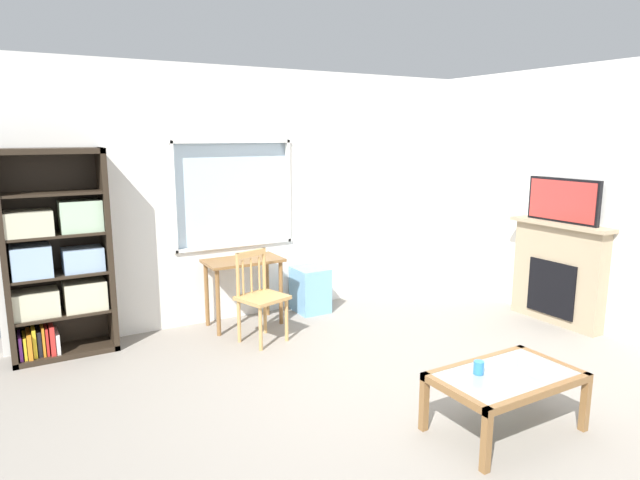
# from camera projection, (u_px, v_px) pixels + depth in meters

# --- Properties ---
(ground) EXTENTS (6.33, 5.90, 0.02)m
(ground) POSITION_uv_depth(u_px,v_px,m) (394.00, 395.00, 4.36)
(ground) COLOR gray
(wall_back_with_window) EXTENTS (5.33, 0.15, 2.72)m
(wall_back_with_window) POSITION_uv_depth(u_px,v_px,m) (265.00, 194.00, 6.20)
(wall_back_with_window) COLOR white
(wall_back_with_window) RESTS_ON ground
(wall_right) EXTENTS (0.12, 5.10, 2.72)m
(wall_right) POSITION_uv_depth(u_px,v_px,m) (617.00, 202.00, 5.45)
(wall_right) COLOR white
(wall_right) RESTS_ON ground
(bookshelf) EXTENTS (0.90, 0.38, 1.90)m
(bookshelf) POSITION_uv_depth(u_px,v_px,m) (56.00, 261.00, 4.99)
(bookshelf) COLOR #2D2319
(bookshelf) RESTS_ON ground
(desk_under_window) EXTENTS (0.81, 0.45, 0.72)m
(desk_under_window) POSITION_uv_depth(u_px,v_px,m) (243.00, 272.00, 5.83)
(desk_under_window) COLOR brown
(desk_under_window) RESTS_ON ground
(wooden_chair) EXTENTS (0.52, 0.51, 0.90)m
(wooden_chair) POSITION_uv_depth(u_px,v_px,m) (260.00, 296.00, 5.40)
(wooden_chair) COLOR tan
(wooden_chair) RESTS_ON ground
(plastic_drawer_unit) EXTENTS (0.35, 0.40, 0.51)m
(plastic_drawer_unit) POSITION_uv_depth(u_px,v_px,m) (310.00, 290.00, 6.36)
(plastic_drawer_unit) COLOR #72ADDB
(plastic_drawer_unit) RESTS_ON ground
(fireplace) EXTENTS (0.26, 1.14, 1.11)m
(fireplace) POSITION_uv_depth(u_px,v_px,m) (558.00, 273.00, 5.93)
(fireplace) COLOR tan
(fireplace) RESTS_ON ground
(tv) EXTENTS (0.06, 0.83, 0.47)m
(tv) POSITION_uv_depth(u_px,v_px,m) (563.00, 200.00, 5.77)
(tv) COLOR black
(tv) RESTS_ON fireplace
(coffee_table) EXTENTS (1.01, 0.61, 0.42)m
(coffee_table) POSITION_uv_depth(u_px,v_px,m) (506.00, 382.00, 3.76)
(coffee_table) COLOR #8C9E99
(coffee_table) RESTS_ON ground
(sippy_cup) EXTENTS (0.07, 0.07, 0.09)m
(sippy_cup) POSITION_uv_depth(u_px,v_px,m) (479.00, 368.00, 3.74)
(sippy_cup) COLOR #337FD6
(sippy_cup) RESTS_ON coffee_table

